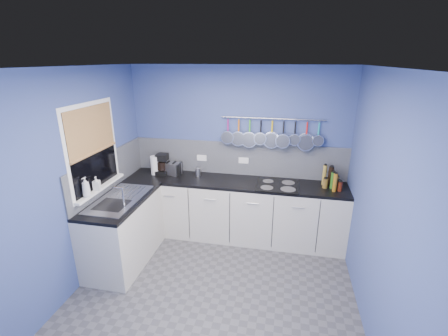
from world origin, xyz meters
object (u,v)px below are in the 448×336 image
(coffee_maker, at_px, (162,164))
(toaster, at_px, (171,168))
(paper_towel, at_px, (155,165))
(soap_bottle_a, at_px, (86,187))
(hob, at_px, (278,185))
(canister, at_px, (198,172))
(soap_bottle_b, at_px, (96,183))

(coffee_maker, xyz_separation_m, toaster, (0.14, 0.02, -0.06))
(paper_towel, bearing_deg, soap_bottle_a, -103.70)
(paper_towel, relative_size, toaster, 0.99)
(soap_bottle_a, height_order, coffee_maker, soap_bottle_a)
(toaster, bearing_deg, hob, 12.04)
(toaster, relative_size, canister, 2.42)
(paper_towel, xyz_separation_m, hob, (1.86, -0.10, -0.14))
(hob, bearing_deg, paper_towel, 176.84)
(soap_bottle_b, relative_size, canister, 1.46)
(soap_bottle_b, bearing_deg, coffee_maker, 69.16)
(hob, bearing_deg, soap_bottle_b, -156.60)
(hob, bearing_deg, coffee_maker, 175.60)
(canister, bearing_deg, hob, -7.70)
(soap_bottle_a, bearing_deg, coffee_maker, 72.26)
(soap_bottle_b, relative_size, hob, 0.29)
(soap_bottle_b, xyz_separation_m, paper_towel, (0.30, 1.04, -0.09))
(soap_bottle_b, xyz_separation_m, hob, (2.16, 0.94, -0.23))
(coffee_maker, bearing_deg, toaster, 6.85)
(soap_bottle_a, distance_m, hob, 2.46)
(soap_bottle_a, distance_m, toaster, 1.42)
(hob, bearing_deg, soap_bottle_a, -152.23)
(paper_towel, relative_size, canister, 2.41)
(paper_towel, relative_size, hob, 0.48)
(coffee_maker, relative_size, hob, 0.53)
(soap_bottle_b, height_order, toaster, soap_bottle_b)
(soap_bottle_a, relative_size, hob, 0.41)
(toaster, bearing_deg, soap_bottle_b, -99.08)
(canister, bearing_deg, coffee_maker, -177.19)
(paper_towel, height_order, hob, paper_towel)
(paper_towel, distance_m, coffee_maker, 0.11)
(paper_towel, relative_size, coffee_maker, 0.91)
(coffee_maker, distance_m, toaster, 0.16)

